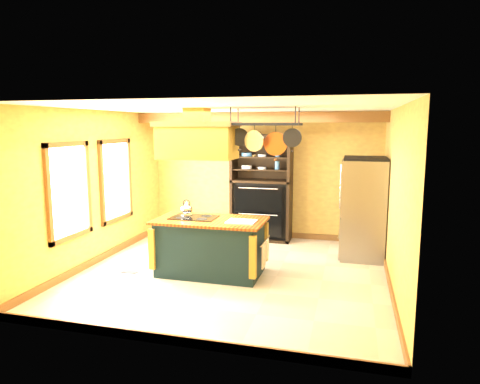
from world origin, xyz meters
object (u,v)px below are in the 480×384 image
at_px(range_hood, 197,138).
at_px(hutch, 262,199).
at_px(pot_rack, 265,130).
at_px(kitchen_island, 210,246).
at_px(refrigerator, 363,210).

distance_m(range_hood, hutch, 2.81).
bearing_deg(hutch, pot_rack, -77.06).
relative_size(kitchen_island, hutch, 0.80).
bearing_deg(kitchen_island, hutch, 81.76).
xyz_separation_m(range_hood, hutch, (0.55, 2.40, -1.35)).
distance_m(pot_rack, refrigerator, 2.65).
bearing_deg(range_hood, refrigerator, 31.25).
xyz_separation_m(pot_rack, hutch, (-0.55, 2.39, -1.48)).
xyz_separation_m(refrigerator, hutch, (-2.07, 0.80, -0.01)).
bearing_deg(kitchen_island, pot_rack, 0.35).
height_order(kitchen_island, range_hood, range_hood).
bearing_deg(range_hood, kitchen_island, 0.22).
xyz_separation_m(kitchen_island, pot_rack, (0.91, 0.00, 1.89)).
xyz_separation_m(range_hood, pot_rack, (1.10, 0.00, 0.13)).
height_order(range_hood, pot_rack, same).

